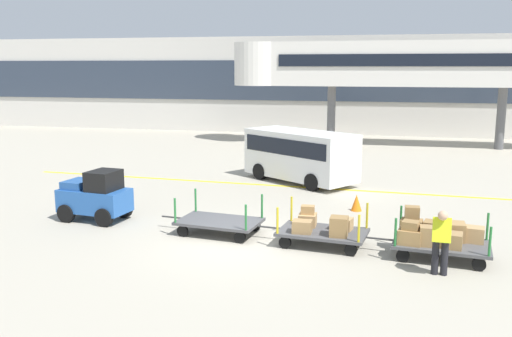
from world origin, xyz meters
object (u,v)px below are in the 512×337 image
(baggage_tug, at_px, (96,196))
(baggage_handler, at_px, (441,239))
(baggage_cart_middle, at_px, (322,228))
(baggage_cart_tail, at_px, (436,236))
(safety_cone_near, at_px, (356,203))
(baggage_cart_lead, at_px, (219,222))
(shuttle_van, at_px, (300,152))

(baggage_tug, relative_size, baggage_handler, 1.42)
(baggage_handler, bearing_deg, baggage_tug, 166.05)
(baggage_cart_middle, relative_size, baggage_cart_tail, 1.00)
(baggage_cart_tail, distance_m, baggage_handler, 1.31)
(baggage_handler, distance_m, safety_cone_near, 5.85)
(baggage_tug, bearing_deg, baggage_cart_lead, -7.09)
(baggage_cart_lead, relative_size, baggage_cart_middle, 1.00)
(baggage_handler, bearing_deg, shuttle_van, 115.79)
(baggage_tug, relative_size, baggage_cart_lead, 0.72)
(shuttle_van, bearing_deg, safety_cone_near, -59.06)
(baggage_tug, xyz_separation_m, baggage_cart_middle, (7.10, -0.89, -0.27))
(baggage_cart_middle, distance_m, baggage_cart_tail, 2.88)
(baggage_cart_middle, bearing_deg, baggage_cart_tail, -6.07)
(baggage_cart_middle, height_order, safety_cone_near, baggage_cart_middle)
(baggage_cart_lead, distance_m, baggage_cart_tail, 5.88)
(baggage_tug, relative_size, baggage_cart_middle, 0.72)
(baggage_tug, xyz_separation_m, baggage_cart_tail, (9.96, -1.20, -0.20))
(baggage_cart_middle, distance_m, shuttle_van, 8.28)
(baggage_cart_tail, bearing_deg, baggage_tug, 173.16)
(baggage_tug, bearing_deg, safety_cone_near, 20.70)
(baggage_cart_tail, xyz_separation_m, safety_cone_near, (-2.15, 4.15, -0.28))
(shuttle_van, bearing_deg, baggage_cart_tail, -60.77)
(baggage_cart_lead, bearing_deg, baggage_tug, 172.91)
(baggage_cart_lead, height_order, safety_cone_near, baggage_cart_lead)
(baggage_cart_lead, distance_m, safety_cone_near, 5.06)
(safety_cone_near, bearing_deg, baggage_tug, -159.30)
(baggage_cart_lead, bearing_deg, baggage_cart_tail, -6.67)
(baggage_cart_lead, distance_m, baggage_cart_middle, 3.00)
(baggage_cart_tail, height_order, shuttle_van, shuttle_van)
(baggage_cart_middle, bearing_deg, baggage_cart_lead, 172.75)
(baggage_cart_tail, xyz_separation_m, shuttle_van, (-4.67, 8.35, 0.68))
(baggage_cart_lead, xyz_separation_m, baggage_handler, (5.82, -1.96, 0.52))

